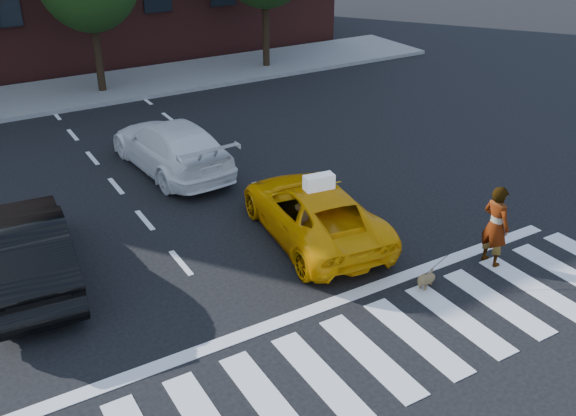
{
  "coord_description": "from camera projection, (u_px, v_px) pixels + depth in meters",
  "views": [
    {
      "loc": [
        -5.54,
        -6.53,
        7.14
      ],
      "look_at": [
        0.52,
        3.57,
        1.1
      ],
      "focal_mm": 40.0,
      "sensor_mm": 36.0,
      "label": 1
    }
  ],
  "objects": [
    {
      "name": "ground",
      "position": [
        371.0,
        356.0,
        10.78
      ],
      "size": [
        120.0,
        120.0,
        0.0
      ],
      "primitive_type": "plane",
      "color": "black",
      "rests_on": "ground"
    },
    {
      "name": "crosswalk",
      "position": [
        371.0,
        356.0,
        10.77
      ],
      "size": [
        13.0,
        2.4,
        0.01
      ],
      "primitive_type": "cube",
      "color": "silver",
      "rests_on": "ground"
    },
    {
      "name": "stop_line",
      "position": [
        318.0,
        308.0,
        11.99
      ],
      "size": [
        12.0,
        0.3,
        0.01
      ],
      "primitive_type": "cube",
      "color": "silver",
      "rests_on": "ground"
    },
    {
      "name": "sidewalk_far",
      "position": [
        86.0,
        91.0,
        24.1
      ],
      "size": [
        30.0,
        4.0,
        0.15
      ],
      "primitive_type": "cube",
      "color": "slate",
      "rests_on": "ground"
    },
    {
      "name": "taxi",
      "position": [
        313.0,
        211.0,
        14.16
      ],
      "size": [
        2.63,
        4.71,
        1.24
      ],
      "primitive_type": "imported",
      "rotation": [
        0.0,
        0.0,
        3.01
      ],
      "color": "#F4A305",
      "rests_on": "ground"
    },
    {
      "name": "black_sedan",
      "position": [
        27.0,
        249.0,
        12.48
      ],
      "size": [
        1.93,
        4.56,
        1.47
      ],
      "primitive_type": "imported",
      "rotation": [
        0.0,
        0.0,
        3.06
      ],
      "color": "black",
      "rests_on": "ground"
    },
    {
      "name": "white_suv",
      "position": [
        171.0,
        146.0,
        17.43
      ],
      "size": [
        2.26,
        4.87,
        1.38
      ],
      "primitive_type": "imported",
      "rotation": [
        0.0,
        0.0,
        3.21
      ],
      "color": "white",
      "rests_on": "ground"
    },
    {
      "name": "woman",
      "position": [
        495.0,
        226.0,
        13.03
      ],
      "size": [
        0.44,
        0.65,
        1.75
      ],
      "primitive_type": "imported",
      "rotation": [
        0.0,
        0.0,
        1.6
      ],
      "color": "#999999",
      "rests_on": "ground"
    },
    {
      "name": "dog",
      "position": [
        425.0,
        279.0,
        12.5
      ],
      "size": [
        0.57,
        0.37,
        0.34
      ],
      "rotation": [
        0.0,
        0.0,
        0.38
      ],
      "color": "#99704E",
      "rests_on": "ground"
    },
    {
      "name": "taxi_sign",
      "position": [
        319.0,
        182.0,
        13.65
      ],
      "size": [
        0.68,
        0.36,
        0.32
      ],
      "primitive_type": "cube",
      "rotation": [
        0.0,
        0.0,
        3.01
      ],
      "color": "white",
      "rests_on": "taxi"
    }
  ]
}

